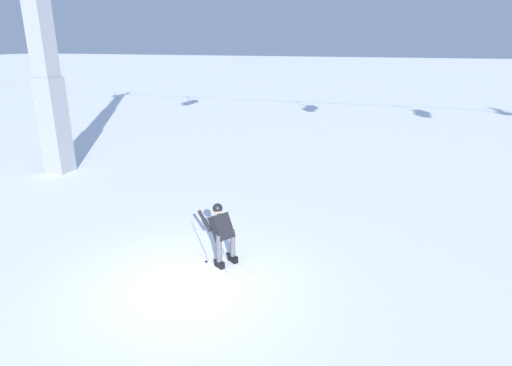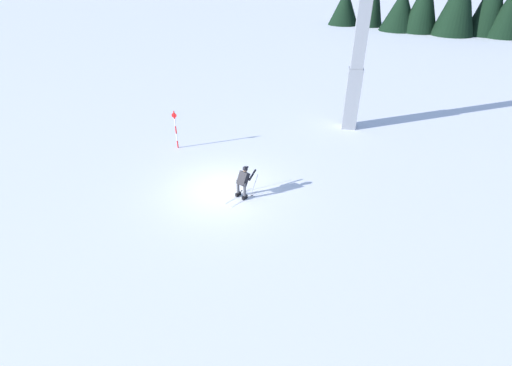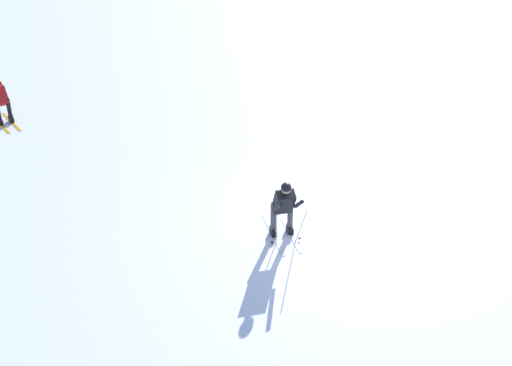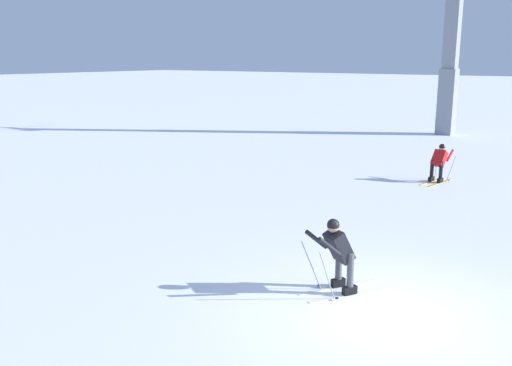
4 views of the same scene
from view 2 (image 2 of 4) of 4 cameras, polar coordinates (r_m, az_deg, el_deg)
The scene contains 5 objects.
ground_plane at distance 17.14m, azimuth -5.48°, elevation -0.98°, with size 260.00×260.00×0.00m, color white.
skier_carving_main at distance 16.14m, azimuth -1.98°, elevation 0.47°, with size 1.77×1.35×1.60m.
lift_tower_near at distance 23.09m, azimuth 15.81°, elevation 19.56°, with size 0.85×2.66×11.74m.
trail_marker_pole at distance 20.96m, azimuth -12.43°, elevation 8.32°, with size 0.07×0.28×2.20m.
tree_line_ridge at distance 64.52m, azimuth 26.39°, elevation 23.81°, with size 13.22×26.83×9.30m.
Camera 2 is at (13.90, 4.17, 9.11)m, focal length 25.60 mm.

